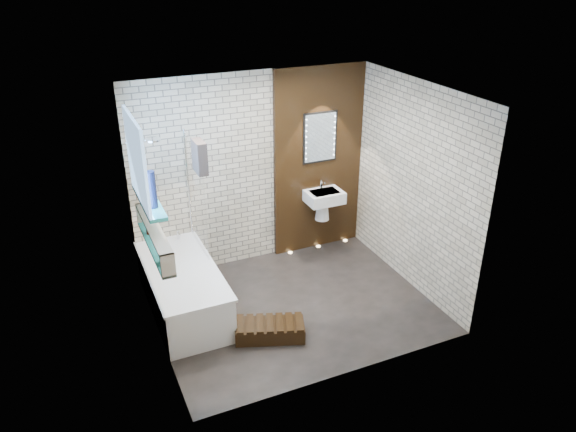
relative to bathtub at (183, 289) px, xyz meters
name	(u,v)px	position (x,y,z in m)	size (l,w,h in m)	color
ground	(293,306)	(1.22, -0.45, -0.29)	(3.20, 3.20, 0.00)	black
room_shell	(293,209)	(1.22, -0.45, 1.01)	(3.24, 3.20, 2.60)	tan
walnut_panel	(318,161)	(2.17, 0.82, 1.01)	(1.30, 0.06, 2.60)	black
clerestory_window	(139,169)	(-0.34, -0.10, 1.61)	(0.18, 1.00, 0.94)	#7FADE0
display_niche	(154,238)	(-0.31, -0.30, 0.91)	(0.14, 1.30, 0.26)	teal
bathtub	(183,289)	(0.00, 0.00, 0.00)	(0.79, 1.74, 0.70)	white
bath_screen	(196,194)	(0.35, 0.44, 0.99)	(0.01, 0.78, 1.40)	white
towel	(200,157)	(0.35, 0.15, 1.56)	(0.11, 0.28, 0.37)	#292421
shower_head	(153,140)	(-0.08, 0.50, 1.71)	(0.18, 0.18, 0.02)	silver
washbasin	(324,201)	(2.17, 0.62, 0.50)	(0.50, 0.36, 0.58)	white
led_mirror	(320,137)	(2.17, 0.78, 1.36)	(0.50, 0.02, 0.70)	black
walnut_step	(270,330)	(0.74, -0.89, -0.21)	(0.77, 0.34, 0.17)	black
niche_bottles	(155,241)	(-0.31, -0.33, 0.88)	(0.06, 0.79, 0.16)	maroon
sill_vases	(148,187)	(-0.28, -0.05, 1.38)	(0.20, 0.49, 0.39)	#141A37
floor_uplights	(318,246)	(2.17, 0.75, -0.29)	(0.96, 0.06, 0.01)	#FFD899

